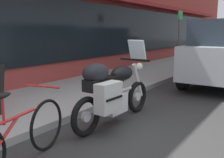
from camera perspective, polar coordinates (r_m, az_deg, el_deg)
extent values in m
plane|color=#2C2C2C|center=(3.81, 3.69, -13.17)|extent=(80.00, 80.00, 0.00)
cube|color=black|center=(12.77, 9.36, 10.45)|extent=(17.55, 0.06, 1.80)
cube|color=maroon|center=(12.73, 10.44, 15.38)|extent=(17.55, 0.60, 0.16)
cube|color=gray|center=(12.81, 15.03, 3.55)|extent=(30.00, 2.52, 0.12)
torus|color=black|center=(4.96, 5.61, -3.90)|extent=(0.60, 0.11, 0.60)
cylinder|color=silver|center=(4.96, 5.61, -3.90)|extent=(0.16, 0.07, 0.16)
torus|color=black|center=(3.84, -5.76, -8.25)|extent=(0.60, 0.11, 0.60)
cylinder|color=silver|center=(3.84, -5.76, -8.25)|extent=(0.16, 0.07, 0.16)
cube|color=silver|center=(4.32, 0.29, -5.34)|extent=(0.45, 0.31, 0.32)
cylinder|color=silver|center=(4.32, 0.68, -3.02)|extent=(0.95, 0.09, 0.06)
ellipsoid|color=black|center=(4.42, 2.21, 1.26)|extent=(0.53, 0.30, 0.26)
cube|color=black|center=(4.09, -1.11, -0.33)|extent=(0.61, 0.26, 0.11)
cube|color=black|center=(3.85, -4.11, -1.37)|extent=(0.29, 0.23, 0.18)
cylinder|color=silver|center=(4.89, 5.67, -0.27)|extent=(0.35, 0.08, 0.67)
cylinder|color=black|center=(4.73, 5.01, 4.28)|extent=(0.06, 0.62, 0.04)
cube|color=silver|center=(4.78, 5.55, 6.50)|extent=(0.16, 0.32, 0.35)
sphere|color=#EAEACC|center=(4.88, 5.97, 2.80)|extent=(0.14, 0.14, 0.14)
cube|color=#B5B5B5|center=(3.78, -0.80, -4.07)|extent=(0.45, 0.22, 0.44)
cube|color=black|center=(3.71, 0.59, -4.31)|extent=(0.37, 0.03, 0.03)
ellipsoid|color=black|center=(3.85, -3.66, 1.38)|extent=(0.49, 0.34, 0.28)
torus|color=black|center=(3.50, -14.18, -9.76)|extent=(0.66, 0.19, 0.67)
cylinder|color=#B22323|center=(3.03, -20.25, -7.76)|extent=(0.57, 0.17, 0.04)
cylinder|color=#B22323|center=(2.94, -22.82, -11.83)|extent=(0.45, 0.14, 0.33)
cylinder|color=#B22323|center=(2.86, -22.93, -6.49)|extent=(0.03, 0.03, 0.30)
ellipsoid|color=black|center=(2.82, -23.16, -3.37)|extent=(0.24, 0.15, 0.06)
cylinder|color=#B22323|center=(3.32, -15.08, -1.58)|extent=(0.14, 0.47, 0.03)
cylinder|color=black|center=(10.12, 20.95, 3.00)|extent=(0.67, 0.24, 0.66)
cylinder|color=black|center=(7.12, 15.54, 0.41)|extent=(0.67, 0.24, 0.66)
cylinder|color=#59595B|center=(10.34, 14.53, 8.47)|extent=(0.07, 0.07, 2.21)
cube|color=#1E8C33|center=(10.35, 14.87, 13.47)|extent=(0.44, 0.02, 0.32)
cylinder|color=black|center=(11.55, 21.27, 3.82)|extent=(0.67, 0.24, 0.66)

